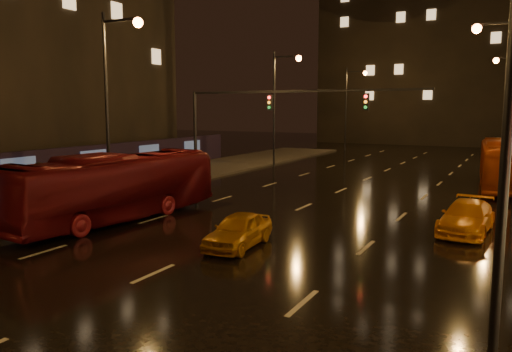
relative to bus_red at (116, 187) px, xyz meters
The scene contains 11 objects.
ground 12.74m from the bus_red, 59.82° to the left, with size 140.00×140.00×0.00m, color black.
sidewalk_left 9.40m from the bus_red, 140.28° to the left, with size 7.00×70.00×0.15m, color #38332D.
building_distant 65.87m from the bus_red, 80.65° to the left, with size 44.00×16.00×36.00m, color black.
hoarding_left 11.24m from the bus_red, 164.86° to the left, with size 0.30×46.00×2.50m, color black.
traffic_signal 11.46m from the bus_red, 83.23° to the left, with size 15.31×0.32×6.20m.
streetlight_right 17.53m from the bus_red, 24.82° to the right, with size 2.64×0.50×10.00m.
bus_red is the anchor object (origin of this frame).
bus_curb 24.07m from the bus_red, 50.74° to the left, with size 2.61×11.16×3.11m, color #A93B10.
taxi_near 7.32m from the bus_red, ahead, with size 1.49×3.70×1.26m, color #BA7311.
taxi_far 15.27m from the bus_red, 19.63° to the left, with size 1.81×4.45×1.29m, color orange.
pedestrian_c 10.30m from the bus_red, 159.65° to the left, with size 0.84×0.54×1.71m, color black.
Camera 1 is at (9.85, -7.63, 5.07)m, focal length 35.00 mm.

